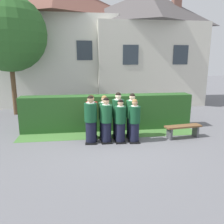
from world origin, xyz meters
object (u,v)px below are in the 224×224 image
Objects in this scene: student_front_row_3 at (134,122)px; student_rear_row_3 at (132,117)px; student_front_row_1 at (106,121)px; student_front_row_2 at (120,122)px; student_in_red_blazer at (92,118)px; student_front_row_0 at (91,121)px; student_rear_row_1 at (104,118)px; student_rear_row_2 at (118,116)px; wooden_bench at (183,129)px.

student_front_row_3 is 0.92× the size of student_rear_row_3.
student_front_row_1 is 1.08m from student_rear_row_3.
student_front_row_2 is 0.94× the size of student_in_red_blazer.
student_front_row_0 reaches higher than student_rear_row_1.
student_in_red_blazer is at bearing 179.59° from student_rear_row_2.
student_front_row_3 is at bearing -28.93° from student_rear_row_1.
student_rear_row_2 reaches higher than student_rear_row_1.
student_in_red_blazer is 0.98m from student_rear_row_2.
wooden_bench is (2.40, 0.13, -0.39)m from student_front_row_2.
student_in_red_blazer is 0.96× the size of student_rear_row_2.
student_front_row_1 is 0.99× the size of student_in_red_blazer.
student_in_red_blazer is at bearing 178.74° from student_rear_row_1.
student_rear_row_3 is (1.02, -0.05, 0.03)m from student_rear_row_1.
student_rear_row_3 is (0.02, 0.51, 0.06)m from student_front_row_3.
student_rear_row_3 is at bearing -5.61° from student_rear_row_2.
student_rear_row_2 is 2.47m from wooden_bench.
student_front_row_0 reaches higher than wooden_bench.
student_front_row_2 is at bearing -27.83° from student_in_red_blazer.
student_front_row_0 reaches higher than student_rear_row_3.
student_front_row_0 reaches higher than student_front_row_2.
student_rear_row_2 is (-0.49, 0.56, 0.08)m from student_front_row_3.
student_in_red_blazer is at bearing 173.55° from wooden_bench.
wooden_bench is at bearing 5.46° from student_front_row_3.
student_front_row_1 is at bearing -87.58° from student_rear_row_1.
student_front_row_1 is 0.94× the size of student_rear_row_2.
student_front_row_0 is 1.03m from student_front_row_2.
student_rear_row_2 reaches higher than student_in_red_blazer.
student_rear_row_1 reaches higher than student_front_row_3.
student_front_row_0 is at bearing 177.01° from student_front_row_1.
student_rear_row_1 is (-0.51, 0.50, 0.03)m from student_front_row_2.
student_rear_row_1 is (-0.02, 0.45, -0.00)m from student_front_row_1.
student_rear_row_3 reaches higher than wooden_bench.
student_rear_row_1 is at bearing -179.64° from student_rear_row_2.
student_rear_row_2 is (0.98, -0.01, 0.04)m from student_in_red_blazer.
student_in_red_blazer is (0.05, 0.43, -0.03)m from student_front_row_0.
student_front_row_3 is 0.74m from student_rear_row_2.
student_in_red_blazer is (-1.47, 0.56, 0.04)m from student_front_row_3.
student_front_row_1 is at bearing -2.99° from student_front_row_0.
student_front_row_0 is 0.99× the size of student_rear_row_2.
student_in_red_blazer is 1.49m from student_rear_row_3.
wooden_bench is (2.90, -0.37, -0.42)m from student_rear_row_1.
student_front_row_2 is 0.92× the size of student_rear_row_3.
student_front_row_1 reaches higher than student_rear_row_1.
student_front_row_1 is 0.99m from student_front_row_3.
student_front_row_0 is 1.11m from student_rear_row_2.
student_rear_row_2 is at bearing 174.39° from student_rear_row_3.
student_front_row_2 is at bearing -90.43° from student_rear_row_2.
student_front_row_3 is 1.95m from wooden_bench.
student_rear_row_3 is (0.51, 0.46, 0.06)m from student_front_row_2.
student_front_row_0 is 1.03× the size of student_in_red_blazer.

